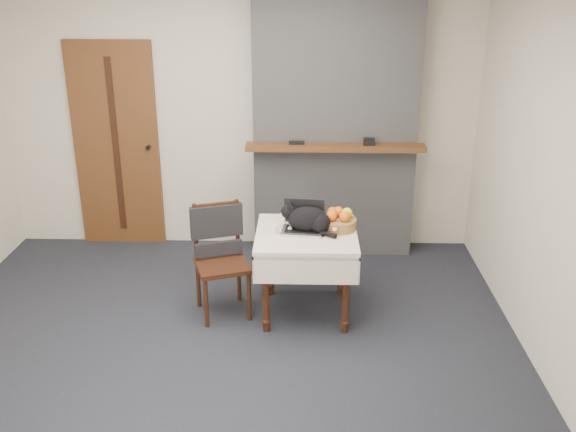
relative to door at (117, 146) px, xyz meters
The scene contains 12 objects.
ground 2.52m from the door, 58.72° to the right, with size 4.50×4.50×0.00m, color black.
room_shell 2.07m from the door, 51.56° to the right, with size 4.52×4.01×2.61m.
door is the anchor object (origin of this frame).
chimney 2.12m from the door, ahead, with size 1.62×0.48×2.60m.
side_table 2.35m from the door, 37.20° to the right, with size 0.78×0.78×0.70m.
laptop 2.27m from the door, 36.48° to the right, with size 0.35×0.31×0.24m.
cat 2.33m from the door, 36.56° to the right, with size 0.44×0.29×0.23m.
cream_jar 2.16m from the door, 41.89° to the right, with size 0.06×0.06×0.07m, color white.
pill_bottle 2.55m from the door, 35.97° to the right, with size 0.04×0.04×0.07m.
fruit_basket 2.48m from the door, 32.04° to the right, with size 0.28×0.28×0.16m.
desk_clutter 2.46m from the door, 34.38° to the right, with size 0.13×0.02×0.01m, color black.
chair 1.82m from the door, 49.44° to the right, with size 0.51×0.51×0.90m.
Camera 1 is at (0.63, -4.00, 2.62)m, focal length 40.00 mm.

